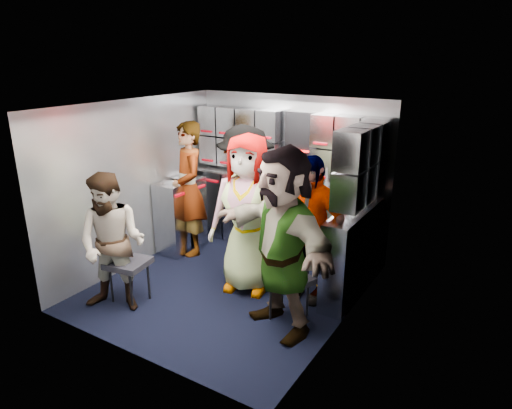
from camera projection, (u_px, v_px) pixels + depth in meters
The scene contains 29 objects.
floor at pixel (230, 286), 5.37m from camera, with size 3.00×3.00×0.00m, color black.
wall_back at pixel (291, 173), 6.25m from camera, with size 2.80×0.04×2.10m, color #9398A1.
wall_left at pixel (137, 184), 5.73m from camera, with size 0.04×3.00×2.10m, color #9398A1.
wall_right at pixel (348, 226), 4.34m from camera, with size 0.04×3.00×2.10m, color #9398A1.
ceiling at pixel (226, 105), 4.70m from camera, with size 2.80×3.00×0.02m, color silver.
cart_bank_back at pixel (282, 215), 6.26m from camera, with size 2.68×0.38×0.99m, color #989DA7.
cart_bank_left at pixel (181, 215), 6.26m from camera, with size 0.38×0.76×0.99m, color #989DA7.
counter at pixel (283, 179), 6.09m from camera, with size 2.68×0.42×0.03m, color #B4B6BB.
locker_bank_back at pixel (286, 143), 5.99m from camera, with size 2.68×0.28×0.82m, color #989DA7.
locker_bank_right at pixel (361, 164), 4.84m from camera, with size 0.28×1.00×0.82m, color #989DA7.
right_cabinet at pixel (352, 253), 5.08m from camera, with size 0.28×1.20×1.00m, color #989DA7.
coffee_niche at pixel (300, 145), 5.96m from camera, with size 0.46×0.16×0.84m, color black, non-canonical shape.
red_latch_strip at pixel (276, 192), 5.97m from camera, with size 2.60×0.02×0.03m, color #A2020F.
jump_seat_near_left at pixel (128, 265), 4.94m from camera, with size 0.47×0.45×0.49m.
jump_seat_mid_left at pixel (254, 237), 5.83m from camera, with size 0.36×0.35×0.42m.
jump_seat_center at pixel (256, 248), 5.38m from camera, with size 0.52×0.51×0.49m.
jump_seat_mid_right at pixel (315, 261), 5.20m from camera, with size 0.39×0.37×0.40m.
jump_seat_near_right at pixel (290, 282), 4.61m from camera, with size 0.51×0.50×0.48m.
attendant_standing at pixel (189, 189), 6.05m from camera, with size 0.65×0.43×1.79m, color black.
attendant_arc_a at pixel (112, 244), 4.70m from camera, with size 0.73×0.57×1.50m, color black.
attendant_arc_b at pixel (246, 201), 5.51m from camera, with size 1.18×0.68×1.83m, color black.
attendant_arc_c at pixel (248, 214), 5.08m from camera, with size 0.89×0.58×1.81m, color black.
attendant_arc_d at pixel (310, 229), 4.91m from camera, with size 0.96×0.40×1.63m, color black.
attendant_arc_e at pixel (282, 241), 4.30m from camera, with size 1.72×0.55×1.85m, color black.
bottle_left at pixel (245, 165), 6.29m from camera, with size 0.06×0.06×0.23m, color white.
bottle_mid at pixel (287, 171), 5.97m from camera, with size 0.06×0.06×0.22m, color white.
bottle_right at pixel (328, 176), 5.68m from camera, with size 0.07×0.07×0.25m, color white.
cup_left at pixel (233, 168), 6.40m from camera, with size 0.08×0.08×0.09m, color tan.
cup_right at pixel (352, 186), 5.54m from camera, with size 0.09×0.09×0.10m, color tan.
Camera 1 is at (2.77, -3.92, 2.62)m, focal length 32.00 mm.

